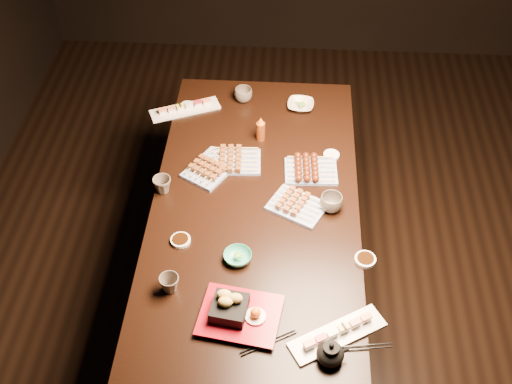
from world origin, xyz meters
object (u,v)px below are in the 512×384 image
(tempura_tray, at_px, (240,310))
(teacup_near_left, at_px, (169,284))
(sushi_platter_far, at_px, (185,107))
(teacup_far_right, at_px, (243,95))
(dining_table, at_px, (255,258))
(teapot, at_px, (331,352))
(condiment_bottle, at_px, (261,129))
(yakitori_plate_right, at_px, (297,203))
(edamame_bowl_green, at_px, (238,257))
(edamame_bowl_cream, at_px, (301,105))
(sushi_platter_near, at_px, (338,332))
(yakitori_plate_center, at_px, (235,158))
(teacup_far_left, at_px, (162,185))
(teacup_mid_right, at_px, (331,203))
(yakitori_plate_left, at_px, (211,165))

(tempura_tray, bearing_deg, teacup_near_left, 166.48)
(sushi_platter_far, relative_size, teacup_far_right, 3.86)
(dining_table, distance_m, teapot, 0.91)
(condiment_bottle, bearing_deg, yakitori_plate_right, -67.47)
(sushi_platter_far, relative_size, edamame_bowl_green, 3.11)
(edamame_bowl_green, relative_size, condiment_bottle, 0.86)
(sushi_platter_far, bearing_deg, edamame_bowl_cream, 162.21)
(sushi_platter_near, bearing_deg, yakitori_plate_center, 85.66)
(teacup_far_left, bearing_deg, teacup_mid_right, -4.90)
(yakitori_plate_left, relative_size, tempura_tray, 0.82)
(sushi_platter_far, height_order, teacup_mid_right, teacup_mid_right)
(teacup_far_left, relative_size, condiment_bottle, 0.62)
(edamame_bowl_green, height_order, teacup_mid_right, teacup_mid_right)
(sushi_platter_near, distance_m, teacup_mid_right, 0.63)
(sushi_platter_far, distance_m, teacup_mid_right, 0.97)
(tempura_tray, height_order, teacup_near_left, tempura_tray)
(sushi_platter_far, bearing_deg, yakitori_plate_right, 108.58)
(sushi_platter_far, distance_m, teapot, 1.54)
(sushi_platter_far, xyz_separation_m, condiment_bottle, (0.40, -0.20, 0.04))
(yakitori_plate_left, relative_size, teacup_mid_right, 2.45)
(condiment_bottle, bearing_deg, teacup_far_left, -137.32)
(teacup_far_left, bearing_deg, sushi_platter_far, 88.36)
(edamame_bowl_cream, xyz_separation_m, tempura_tray, (-0.21, -1.28, 0.04))
(tempura_tray, relative_size, teacup_far_right, 3.23)
(sushi_platter_near, distance_m, sushi_platter_far, 1.47)
(sushi_platter_near, bearing_deg, edamame_bowl_cream, 65.58)
(edamame_bowl_cream, bearing_deg, edamame_bowl_green, -103.34)
(teacup_mid_right, distance_m, teacup_far_left, 0.74)
(dining_table, bearing_deg, yakitori_plate_left, 125.47)
(yakitori_plate_left, relative_size, condiment_bottle, 1.83)
(tempura_tray, distance_m, teacup_mid_right, 0.67)
(edamame_bowl_green, bearing_deg, teacup_far_right, 93.09)
(dining_table, xyz_separation_m, teapot, (0.31, -0.74, 0.42))
(condiment_bottle, bearing_deg, sushi_platter_near, -72.43)
(yakitori_plate_right, height_order, tempura_tray, tempura_tray)
(teacup_far_left, distance_m, teapot, 1.07)
(teacup_mid_right, bearing_deg, yakitori_plate_center, 148.66)
(teapot, height_order, condiment_bottle, condiment_bottle)
(edamame_bowl_cream, bearing_deg, condiment_bottle, -126.29)
(tempura_tray, distance_m, teapot, 0.36)
(yakitori_plate_center, distance_m, edamame_bowl_cream, 0.53)
(yakitori_plate_center, height_order, teacup_mid_right, teacup_mid_right)
(teapot, bearing_deg, condiment_bottle, 90.94)
(yakitori_plate_right, height_order, edamame_bowl_green, yakitori_plate_right)
(teacup_near_left, bearing_deg, edamame_bowl_green, 33.00)
(sushi_platter_far, relative_size, yakitori_plate_right, 1.51)
(sushi_platter_far, distance_m, edamame_bowl_green, 1.01)
(yakitori_plate_right, distance_m, teacup_mid_right, 0.14)
(sushi_platter_near, height_order, teacup_far_left, teacup_far_left)
(yakitori_plate_center, xyz_separation_m, yakitori_plate_right, (0.29, -0.27, 0.00))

